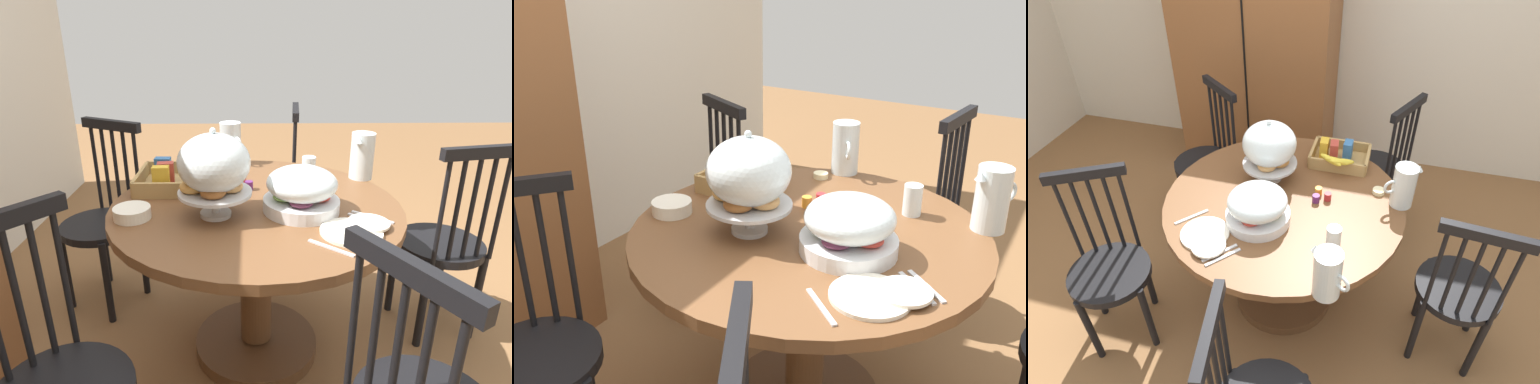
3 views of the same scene
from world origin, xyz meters
The scene contains 23 objects.
ground_plane centered at (0.00, 0.00, 0.00)m, with size 10.00×10.00×0.00m, color brown.
wooden_armoire centered at (-0.45, 1.50, 0.98)m, with size 1.18×0.60×1.96m.
dining_table centered at (0.10, 0.18, 0.52)m, with size 1.18×1.18×0.74m.
windsor_chair_near_window centered at (0.52, 0.96, 0.45)m, with size 0.44×0.45×0.97m.
windsor_chair_by_cabinet centered at (-0.58, 0.75, 0.45)m, with size 0.47×0.47×0.97m.
windsor_chair_facing_door centered at (-0.68, -0.25, 0.45)m, with size 0.45×0.45×0.97m.
windsor_chair_host_seat centered at (0.99, 0.06, 0.45)m, with size 0.40×0.40×0.97m.
pastry_stand_with_dome centered at (-0.01, 0.33, 0.94)m, with size 0.28×0.28×0.34m.
fruit_platter_covered centered at (0.03, 0.00, 0.83)m, with size 0.30×0.30×0.18m.
orange_juice_pitcher centered at (0.41, -0.33, 0.84)m, with size 0.18×0.12×0.22m.
milk_pitcher centered at (0.66, 0.30, 0.84)m, with size 0.18×0.12×0.22m.
cereal_basket centered at (0.30, 0.57, 0.78)m, with size 0.32×0.30×0.12m.
china_plate_large centered at (-0.17, -0.15, 0.75)m, with size 0.22×0.22×0.01m, color white.
china_plate_small centered at (-0.12, -0.23, 0.76)m, with size 0.15×0.15×0.01m, color white.
cereal_bowl centered at (-0.03, 0.65, 0.76)m, with size 0.14×0.14×0.04m, color white.
drinking_glass centered at (0.39, -0.08, 0.80)m, with size 0.06×0.06×0.11m, color silver.
butter_dish centered at (0.55, 0.35, 0.75)m, with size 0.06×0.06×0.02m, color beige.
jam_jar_strawberry centered at (0.31, 0.23, 0.76)m, with size 0.04×0.04×0.04m, color #B7282D.
jam_jar_apricot centered at (0.26, 0.26, 0.76)m, with size 0.04×0.04×0.04m, color orange.
jam_jar_grape centered at (0.26, 0.20, 0.76)m, with size 0.04×0.04×0.04m, color #5B2366.
table_knife centered at (-0.07, -0.24, 0.74)m, with size 0.17×0.01×0.01m, color silver.
dinner_fork centered at (-0.04, -0.26, 0.74)m, with size 0.17×0.01×0.01m, color silver.
soup_spoon centered at (-0.28, -0.06, 0.74)m, with size 0.17×0.01×0.01m, color silver.
Camera 3 is at (0.54, -1.41, 2.11)m, focal length 30.39 mm.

